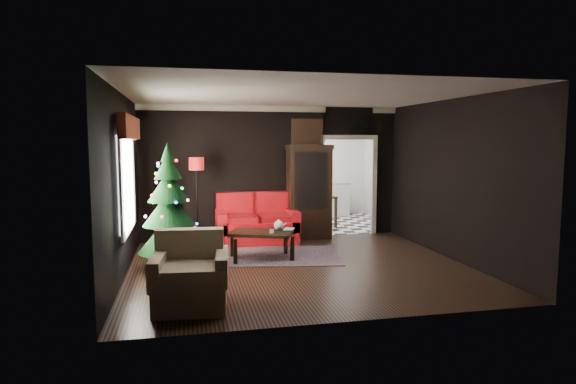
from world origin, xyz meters
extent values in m
plane|color=black|center=(0.00, 0.00, 0.00)|extent=(5.50, 5.50, 0.00)
plane|color=white|center=(0.00, 0.00, 2.80)|extent=(5.50, 5.50, 0.00)
plane|color=black|center=(0.00, 2.50, 1.40)|extent=(5.50, 0.00, 5.50)
plane|color=black|center=(0.00, -2.50, 1.40)|extent=(5.50, 0.00, 5.50)
plane|color=black|center=(-2.75, 0.00, 1.40)|extent=(0.00, 5.50, 5.50)
plane|color=black|center=(2.75, 0.00, 1.40)|extent=(0.00, 5.50, 5.50)
cube|color=white|center=(-2.71, 0.20, 1.45)|extent=(0.05, 1.60, 1.40)
cube|color=maroon|center=(-2.63, 0.20, 2.27)|extent=(0.12, 2.10, 0.35)
plane|color=white|center=(1.70, 4.00, 0.00)|extent=(3.00, 3.00, 0.00)
cube|color=white|center=(1.70, 5.45, 1.70)|extent=(0.70, 0.06, 0.70)
cube|color=#543548|center=(-0.15, 0.79, 0.01)|extent=(2.32, 1.86, 0.01)
cylinder|color=beige|center=(-0.24, 0.84, 0.52)|extent=(0.08, 0.08, 0.05)
cylinder|color=white|center=(-0.38, 0.47, 0.52)|extent=(0.10, 0.10, 0.06)
imported|color=tan|center=(-0.10, 0.76, 0.61)|extent=(0.17, 0.09, 0.24)
cylinder|color=silver|center=(1.95, 2.45, 2.38)|extent=(0.32, 0.32, 0.06)
cube|color=#B77D53|center=(0.75, 2.46, 2.25)|extent=(0.62, 0.05, 0.52)
cube|color=silver|center=(1.70, 5.20, 0.45)|extent=(1.80, 0.60, 0.90)
camera|label=1|loc=(-1.83, -7.60, 2.06)|focal=30.16mm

